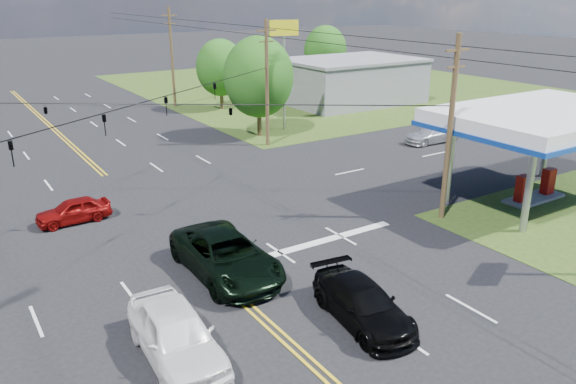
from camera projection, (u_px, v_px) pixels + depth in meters
ground at (147, 214)px, 30.33m from camera, size 280.00×280.00×0.00m
grass_ne at (322, 84)px, 73.55m from camera, size 46.00×48.00×0.03m
stop_bar at (307, 246)px, 26.55m from camera, size 10.00×0.50×0.02m
retail_ne at (350, 82)px, 60.76m from camera, size 14.00×10.00×4.40m
gas_canopy at (546, 120)px, 30.80m from camera, size 12.20×8.20×5.35m
pole_se at (450, 127)px, 28.20m from camera, size 1.60×0.28×9.50m
pole_ne at (267, 82)px, 42.45m from camera, size 1.60×0.28×9.50m
pole_right_far at (172, 56)px, 57.41m from camera, size 1.60×0.28×10.00m
span_wire_signals at (137, 104)px, 28.32m from camera, size 26.00×18.00×1.13m
power_lines at (146, 55)px, 25.87m from camera, size 26.04×100.00×0.64m
tree_right_a at (259, 77)px, 45.35m from camera, size 5.70×5.70×8.18m
tree_right_b at (221, 68)px, 56.35m from camera, size 4.94×4.94×7.09m
tree_far_r at (325, 50)px, 69.94m from camera, size 5.32×5.32×7.63m
pickup_dkgreen at (226, 255)px, 23.55m from camera, size 3.05×6.45×1.78m
suv_black at (363, 303)px, 20.22m from camera, size 2.67×5.23×1.45m
pickup_white at (176, 334)px, 18.07m from camera, size 2.39×5.40×1.81m
sedan_red at (73, 210)px, 29.10m from camera, size 3.79×1.62×1.28m
sedan_far at (431, 134)px, 44.62m from camera, size 4.71×2.09×1.34m
polesign_ne at (284, 44)px, 46.76m from camera, size 2.52×0.73×9.21m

